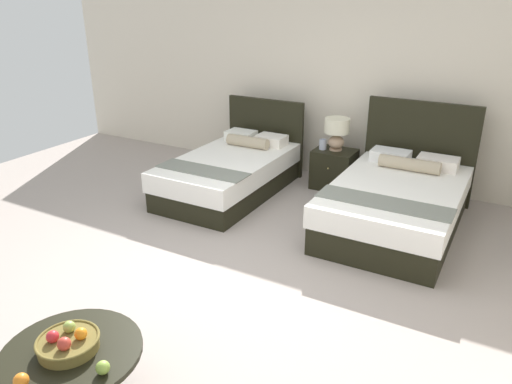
% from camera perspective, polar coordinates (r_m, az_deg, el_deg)
% --- Properties ---
extents(ground_plane, '(9.89, 9.93, 0.02)m').
position_cam_1_polar(ground_plane, '(4.76, -2.97, -9.81)').
color(ground_plane, '#A89B92').
extents(wall_back, '(9.89, 0.12, 2.50)m').
position_cam_1_polar(wall_back, '(7.02, 10.86, 11.56)').
color(wall_back, beige).
rests_on(wall_back, ground).
extents(bed_near_window, '(1.20, 2.11, 1.10)m').
position_cam_1_polar(bed_near_window, '(6.55, -2.84, 2.43)').
color(bed_near_window, black).
rests_on(bed_near_window, ground).
extents(bed_near_corner, '(1.37, 2.14, 1.29)m').
position_cam_1_polar(bed_near_corner, '(5.76, 16.21, -1.08)').
color(bed_near_corner, black).
rests_on(bed_near_corner, ground).
extents(nightstand, '(0.55, 0.47, 0.54)m').
position_cam_1_polar(nightstand, '(6.78, 9.10, 2.67)').
color(nightstand, black).
rests_on(nightstand, ground).
extents(table_lamp, '(0.33, 0.33, 0.44)m').
position_cam_1_polar(table_lamp, '(6.64, 9.45, 7.12)').
color(table_lamp, tan).
rests_on(table_lamp, nightstand).
extents(vase, '(0.10, 0.10, 0.14)m').
position_cam_1_polar(vase, '(6.69, 7.83, 5.55)').
color(vase, '#B2BACE').
rests_on(vase, nightstand).
extents(coffee_table, '(0.89, 0.89, 0.43)m').
position_cam_1_polar(coffee_table, '(3.49, -20.59, -18.44)').
color(coffee_table, black).
rests_on(coffee_table, ground).
extents(fruit_bowl, '(0.39, 0.39, 0.15)m').
position_cam_1_polar(fruit_bowl, '(3.40, -21.15, -16.10)').
color(fruit_bowl, brown).
rests_on(fruit_bowl, coffee_table).
extents(loose_apple, '(0.08, 0.08, 0.08)m').
position_cam_1_polar(loose_apple, '(3.17, -17.50, -19.02)').
color(loose_apple, '#89A941').
rests_on(loose_apple, coffee_table).
extents(loose_orange, '(0.09, 0.09, 0.09)m').
position_cam_1_polar(loose_orange, '(3.25, -25.80, -19.26)').
color(loose_orange, orange).
rests_on(loose_orange, coffee_table).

